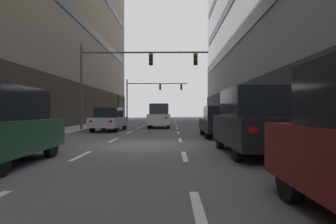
{
  "coord_description": "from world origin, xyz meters",
  "views": [
    {
      "loc": [
        1.31,
        -11.98,
        1.44
      ],
      "look_at": [
        0.7,
        22.92,
        1.38
      ],
      "focal_mm": 29.75,
      "sensor_mm": 36.0,
      "label": 1
    }
  ],
  "objects_px": {
    "car_driving_2": "(109,120)",
    "car_driving_3": "(159,116)",
    "car_driving_0": "(0,126)",
    "car_parked_2": "(220,122)",
    "street_tree_0": "(118,107)",
    "traffic_signal_0": "(126,69)",
    "traffic_signal_1": "(149,91)",
    "car_parked_1": "(252,122)",
    "car_driving_1": "(161,117)"
  },
  "relations": [
    {
      "from": "car_driving_0",
      "to": "car_driving_2",
      "type": "bearing_deg",
      "value": 90.37
    },
    {
      "from": "traffic_signal_0",
      "to": "traffic_signal_1",
      "type": "relative_size",
      "value": 1.05
    },
    {
      "from": "car_parked_2",
      "to": "traffic_signal_1",
      "type": "relative_size",
      "value": 0.52
    },
    {
      "from": "car_driving_1",
      "to": "car_driving_3",
      "type": "xyz_separation_m",
      "value": [
        0.15,
        -7.95,
        0.27
      ]
    },
    {
      "from": "car_driving_1",
      "to": "car_driving_2",
      "type": "relative_size",
      "value": 0.92
    },
    {
      "from": "car_driving_1",
      "to": "traffic_signal_0",
      "type": "height_order",
      "value": "traffic_signal_0"
    },
    {
      "from": "car_driving_0",
      "to": "car_driving_1",
      "type": "xyz_separation_m",
      "value": [
        3.28,
        25.12,
        -0.26
      ]
    },
    {
      "from": "car_driving_0",
      "to": "car_driving_2",
      "type": "distance_m",
      "value": 13.11
    },
    {
      "from": "car_driving_1",
      "to": "car_driving_3",
      "type": "bearing_deg",
      "value": -88.91
    },
    {
      "from": "car_driving_2",
      "to": "traffic_signal_1",
      "type": "bearing_deg",
      "value": 86.83
    },
    {
      "from": "car_driving_3",
      "to": "street_tree_0",
      "type": "bearing_deg",
      "value": 115.28
    },
    {
      "from": "street_tree_0",
      "to": "car_driving_1",
      "type": "bearing_deg",
      "value": -41.14
    },
    {
      "from": "car_parked_1",
      "to": "car_parked_2",
      "type": "height_order",
      "value": "car_parked_1"
    },
    {
      "from": "car_parked_2",
      "to": "car_driving_2",
      "type": "bearing_deg",
      "value": 148.25
    },
    {
      "from": "car_driving_2",
      "to": "traffic_signal_1",
      "type": "height_order",
      "value": "traffic_signal_1"
    },
    {
      "from": "car_parked_2",
      "to": "street_tree_0",
      "type": "height_order",
      "value": "street_tree_0"
    },
    {
      "from": "car_driving_2",
      "to": "car_driving_0",
      "type": "bearing_deg",
      "value": -89.63
    },
    {
      "from": "car_driving_1",
      "to": "traffic_signal_1",
      "type": "height_order",
      "value": "traffic_signal_1"
    },
    {
      "from": "car_driving_1",
      "to": "car_parked_2",
      "type": "height_order",
      "value": "car_parked_2"
    },
    {
      "from": "car_driving_0",
      "to": "car_parked_2",
      "type": "relative_size",
      "value": 0.93
    },
    {
      "from": "street_tree_0",
      "to": "car_driving_3",
      "type": "bearing_deg",
      "value": -64.72
    },
    {
      "from": "traffic_signal_0",
      "to": "traffic_signal_1",
      "type": "xyz_separation_m",
      "value": [
        -0.13,
        20.48,
        -0.17
      ]
    },
    {
      "from": "car_driving_0",
      "to": "car_parked_1",
      "type": "bearing_deg",
      "value": 16.09
    },
    {
      "from": "car_driving_1",
      "to": "street_tree_0",
      "type": "bearing_deg",
      "value": 138.86
    },
    {
      "from": "car_parked_1",
      "to": "street_tree_0",
      "type": "xyz_separation_m",
      "value": [
        -10.15,
        28.37,
        0.98
      ]
    },
    {
      "from": "car_driving_1",
      "to": "street_tree_0",
      "type": "relative_size",
      "value": 1.01
    },
    {
      "from": "car_driving_0",
      "to": "street_tree_0",
      "type": "relative_size",
      "value": 1.03
    },
    {
      "from": "car_driving_2",
      "to": "traffic_signal_0",
      "type": "xyz_separation_m",
      "value": [
        1.26,
        -0.04,
        3.73
      ]
    },
    {
      "from": "car_driving_1",
      "to": "car_parked_2",
      "type": "relative_size",
      "value": 0.91
    },
    {
      "from": "car_driving_3",
      "to": "traffic_signal_1",
      "type": "distance_m",
      "value": 16.88
    },
    {
      "from": "car_driving_2",
      "to": "car_parked_1",
      "type": "relative_size",
      "value": 1.0
    },
    {
      "from": "traffic_signal_0",
      "to": "traffic_signal_1",
      "type": "distance_m",
      "value": 20.48
    },
    {
      "from": "car_driving_3",
      "to": "street_tree_0",
      "type": "relative_size",
      "value": 1.04
    },
    {
      "from": "car_driving_0",
      "to": "car_driving_2",
      "type": "xyz_separation_m",
      "value": [
        -0.09,
        13.11,
        -0.2
      ]
    },
    {
      "from": "car_driving_3",
      "to": "traffic_signal_1",
      "type": "xyz_separation_m",
      "value": [
        -2.38,
        16.37,
        3.34
      ]
    },
    {
      "from": "car_driving_3",
      "to": "car_driving_0",
      "type": "bearing_deg",
      "value": -101.3
    },
    {
      "from": "car_parked_1",
      "to": "car_parked_2",
      "type": "bearing_deg",
      "value": 90.0
    },
    {
      "from": "car_driving_2",
      "to": "car_driving_3",
      "type": "height_order",
      "value": "car_driving_3"
    },
    {
      "from": "car_driving_2",
      "to": "traffic_signal_0",
      "type": "height_order",
      "value": "traffic_signal_0"
    },
    {
      "from": "car_parked_1",
      "to": "traffic_signal_0",
      "type": "xyz_separation_m",
      "value": [
        -6.12,
        10.96,
        3.47
      ]
    },
    {
      "from": "car_driving_1",
      "to": "car_parked_2",
      "type": "xyz_separation_m",
      "value": [
        4.01,
        -16.58,
        0.07
      ]
    },
    {
      "from": "traffic_signal_0",
      "to": "street_tree_0",
      "type": "xyz_separation_m",
      "value": [
        -4.03,
        17.41,
        -2.49
      ]
    },
    {
      "from": "car_driving_1",
      "to": "car_parked_2",
      "type": "bearing_deg",
      "value": -76.38
    },
    {
      "from": "car_driving_0",
      "to": "street_tree_0",
      "type": "xyz_separation_m",
      "value": [
        -2.85,
        30.47,
        1.03
      ]
    },
    {
      "from": "traffic_signal_0",
      "to": "traffic_signal_1",
      "type": "bearing_deg",
      "value": 90.36
    },
    {
      "from": "car_driving_0",
      "to": "car_driving_1",
      "type": "bearing_deg",
      "value": 82.56
    },
    {
      "from": "car_driving_2",
      "to": "car_driving_3",
      "type": "bearing_deg",
      "value": 49.14
    },
    {
      "from": "car_driving_3",
      "to": "car_parked_1",
      "type": "distance_m",
      "value": 15.55
    },
    {
      "from": "car_driving_0",
      "to": "car_parked_1",
      "type": "xyz_separation_m",
      "value": [
        7.29,
        2.1,
        0.06
      ]
    },
    {
      "from": "car_driving_1",
      "to": "street_tree_0",
      "type": "xyz_separation_m",
      "value": [
        -6.13,
        5.36,
        1.29
      ]
    }
  ]
}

